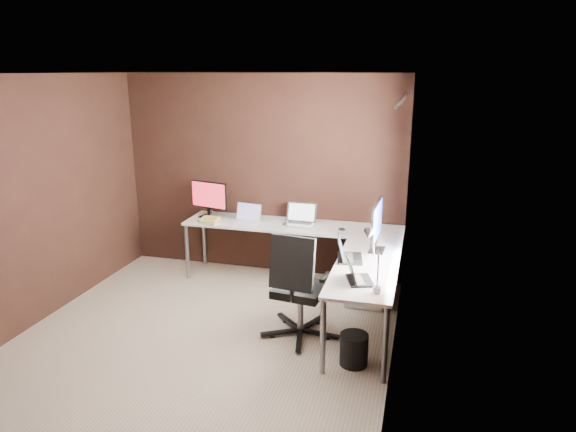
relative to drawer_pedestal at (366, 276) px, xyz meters
The scene contains 15 objects.
room 1.82m from the drawer_pedestal, 135.13° to the right, with size 3.60×3.60×2.50m.
desk 0.71m from the drawer_pedestal, 169.36° to the right, with size 2.65×2.25×0.73m.
drawer_pedestal is the anchor object (origin of this frame).
monitor_left 2.19m from the drawer_pedestal, 169.34° to the left, with size 0.52×0.20×0.46m.
monitor_right 0.80m from the drawer_pedestal, 71.88° to the right, with size 0.16×0.63×0.51m.
laptop_white 1.62m from the drawer_pedestal, 168.74° to the left, with size 0.36×0.28×0.22m.
laptop_silver 1.07m from the drawer_pedestal, 155.28° to the left, with size 0.38×0.28×0.25m.
laptop_black_big 0.83m from the drawer_pedestal, 102.12° to the right, with size 0.30×0.38×0.23m.
laptop_black_small 1.28m from the drawer_pedestal, 88.54° to the right, with size 0.30×0.35×0.20m.
book_stack 2.00m from the drawer_pedestal, behind, with size 0.25×0.21×0.07m.
mouse_left 2.11m from the drawer_pedestal, behind, with size 0.09×0.05×0.03m, color black.
mouse_corner 0.61m from the drawer_pedestal, 142.25° to the left, with size 0.09×0.06×0.03m, color black.
desk_lamp 1.54m from the drawer_pedestal, 82.93° to the right, with size 0.18×0.21×0.53m.
office_chair 1.11m from the drawer_pedestal, 119.21° to the right, with size 0.61×0.61×1.08m.
wastebasket 1.35m from the drawer_pedestal, 87.89° to the right, with size 0.25×0.25×0.29m, color black.
Camera 1 is at (1.96, -4.25, 2.53)m, focal length 32.00 mm.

